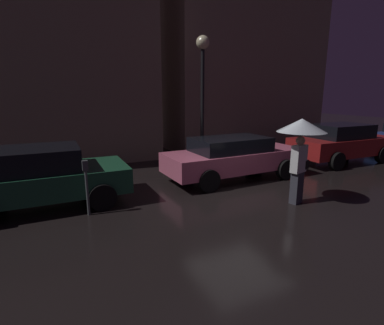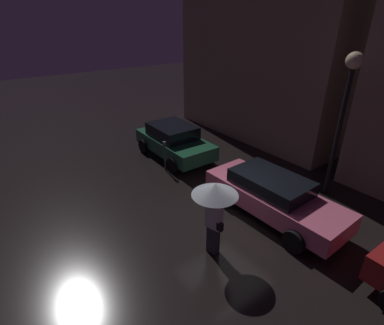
# 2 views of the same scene
# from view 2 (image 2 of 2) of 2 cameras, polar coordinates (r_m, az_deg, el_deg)

# --- Properties ---
(ground_plane) EXTENTS (60.00, 60.00, 0.00)m
(ground_plane) POSITION_cam_2_polar(r_m,az_deg,el_deg) (9.65, 6.60, -10.63)
(ground_plane) COLOR black
(building_facade_left) EXTENTS (9.01, 3.00, 10.45)m
(building_facade_left) POSITION_cam_2_polar(r_m,az_deg,el_deg) (15.82, 13.56, 23.58)
(building_facade_left) COLOR gray
(building_facade_left) RESTS_ON ground
(parked_car_green) EXTENTS (4.02, 2.03, 1.46)m
(parked_car_green) POSITION_cam_2_polar(r_m,az_deg,el_deg) (13.36, -3.45, 4.18)
(parked_car_green) COLOR #1E5638
(parked_car_green) RESTS_ON ground
(parked_car_pink) EXTENTS (4.61, 1.87, 1.36)m
(parked_car_pink) POSITION_cam_2_polar(r_m,az_deg,el_deg) (9.70, 15.14, -6.05)
(parked_car_pink) COLOR #DB6684
(parked_car_pink) RESTS_ON ground
(pedestrian_with_umbrella) EXTENTS (1.17, 1.17, 2.13)m
(pedestrian_with_umbrella) POSITION_cam_2_polar(r_m,az_deg,el_deg) (7.44, 4.37, -6.65)
(pedestrian_with_umbrella) COLOR #383842
(pedestrian_with_umbrella) RESTS_ON ground
(parking_meter) EXTENTS (0.12, 0.10, 1.28)m
(parking_meter) POSITION_cam_2_polar(r_m,az_deg,el_deg) (12.10, -5.22, 1.83)
(parking_meter) COLOR #4C5154
(parking_meter) RESTS_ON ground
(street_lamp_near) EXTENTS (0.51, 0.51, 4.82)m
(street_lamp_near) POSITION_cam_2_polar(r_m,az_deg,el_deg) (10.67, 27.48, 11.79)
(street_lamp_near) COLOR black
(street_lamp_near) RESTS_ON ground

